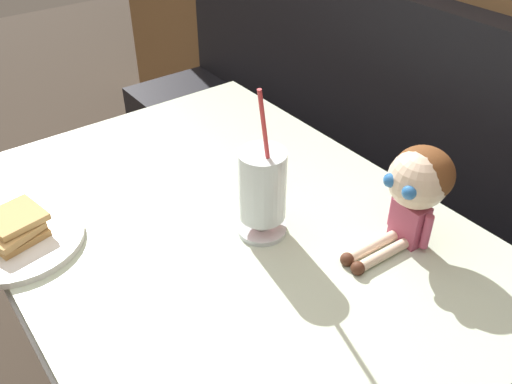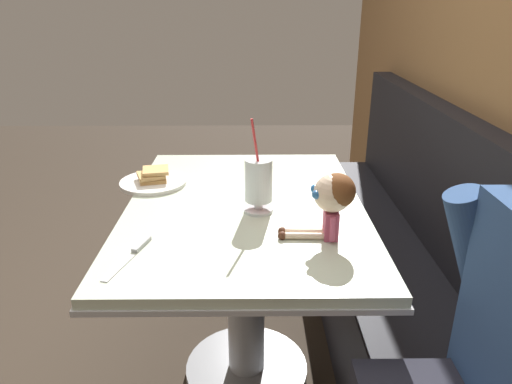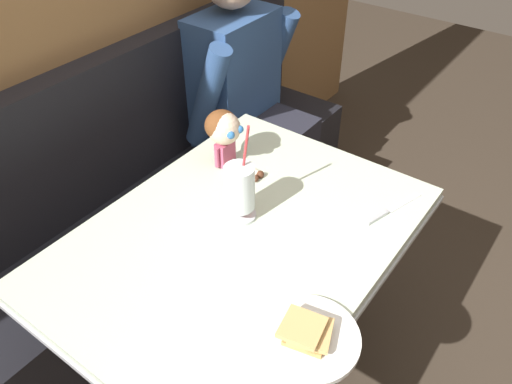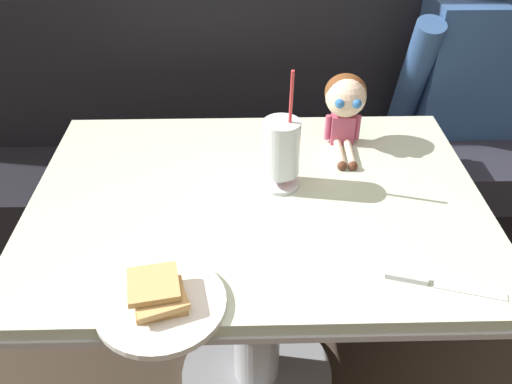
# 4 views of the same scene
# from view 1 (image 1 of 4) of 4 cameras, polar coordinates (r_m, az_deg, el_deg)

# --- Properties ---
(booth_bench) EXTENTS (2.60, 0.48, 1.00)m
(booth_bench) POSITION_cam_1_polar(r_m,az_deg,el_deg) (1.71, 15.16, -6.05)
(booth_bench) COLOR black
(booth_bench) RESTS_ON ground
(diner_table) EXTENTS (1.11, 0.81, 0.74)m
(diner_table) POSITION_cam_1_polar(r_m,az_deg,el_deg) (1.23, -2.85, -10.52)
(diner_table) COLOR beige
(diner_table) RESTS_ON ground
(toast_plate) EXTENTS (0.25, 0.25, 0.06)m
(toast_plate) POSITION_cam_1_polar(r_m,az_deg,el_deg) (1.14, -23.69, -4.25)
(toast_plate) COLOR white
(toast_plate) RESTS_ON diner_table
(milkshake_glass) EXTENTS (0.10, 0.10, 0.32)m
(milkshake_glass) POSITION_cam_1_polar(r_m,az_deg,el_deg) (1.01, 0.66, 0.30)
(milkshake_glass) COLOR silver
(milkshake_glass) RESTS_ON diner_table
(seated_doll) EXTENTS (0.12, 0.22, 0.20)m
(seated_doll) POSITION_cam_1_polar(r_m,az_deg,el_deg) (1.02, 16.43, 0.77)
(seated_doll) COLOR #B74C6B
(seated_doll) RESTS_ON diner_table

